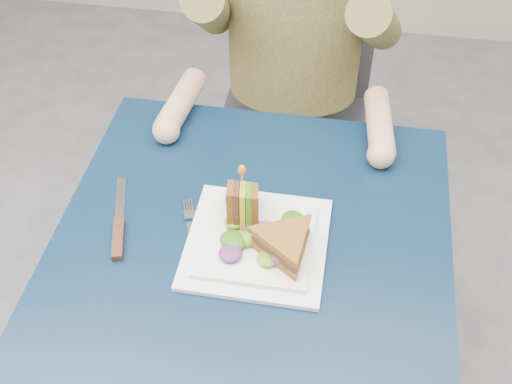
% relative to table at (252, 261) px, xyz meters
% --- Properties ---
extents(table, '(0.75, 0.75, 0.73)m').
position_rel_table_xyz_m(table, '(0.00, 0.00, 0.00)').
color(table, black).
rests_on(table, ground).
extents(chair, '(0.42, 0.40, 0.93)m').
position_rel_table_xyz_m(chair, '(0.00, 0.73, -0.11)').
color(chair, '#47474C').
rests_on(chair, ground).
extents(plate, '(0.26, 0.26, 0.02)m').
position_rel_table_xyz_m(plate, '(0.01, -0.02, 0.09)').
color(plate, white).
rests_on(plate, table).
extents(sandwich_flat, '(0.20, 0.20, 0.05)m').
position_rel_table_xyz_m(sandwich_flat, '(0.07, -0.05, 0.12)').
color(sandwich_flat, brown).
rests_on(sandwich_flat, plate).
extents(sandwich_upright, '(0.08, 0.13, 0.13)m').
position_rel_table_xyz_m(sandwich_upright, '(-0.02, 0.02, 0.13)').
color(sandwich_upright, brown).
rests_on(sandwich_upright, plate).
extents(fork, '(0.08, 0.17, 0.01)m').
position_rel_table_xyz_m(fork, '(-0.11, -0.02, 0.08)').
color(fork, silver).
rests_on(fork, table).
extents(knife, '(0.08, 0.22, 0.02)m').
position_rel_table_xyz_m(knife, '(-0.25, -0.04, 0.09)').
color(knife, silver).
rests_on(knife, table).
extents(toothpick, '(0.01, 0.01, 0.06)m').
position_rel_table_xyz_m(toothpick, '(-0.02, 0.02, 0.20)').
color(toothpick, tan).
rests_on(toothpick, sandwich_upright).
extents(toothpick_frill, '(0.01, 0.01, 0.02)m').
position_rel_table_xyz_m(toothpick_frill, '(-0.02, 0.02, 0.23)').
color(toothpick_frill, orange).
rests_on(toothpick_frill, sandwich_upright).
extents(lettuce_spill, '(0.15, 0.13, 0.02)m').
position_rel_table_xyz_m(lettuce_spill, '(0.02, -0.01, 0.11)').
color(lettuce_spill, '#337A14').
rests_on(lettuce_spill, plate).
extents(onion_ring, '(0.04, 0.04, 0.02)m').
position_rel_table_xyz_m(onion_ring, '(0.03, -0.02, 0.11)').
color(onion_ring, '#9E4C7A').
rests_on(onion_ring, plate).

